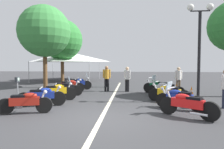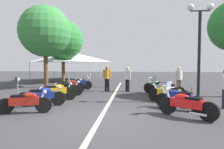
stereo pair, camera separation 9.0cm
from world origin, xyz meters
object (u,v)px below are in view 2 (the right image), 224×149
at_px(traffic_cone_2, 42,92).
at_px(bystander_1, 107,76).
at_px(motorcycle_left_row_3, 65,88).
at_px(motorcycle_right_row_2, 168,93).
at_px(roadside_tree_0, 63,40).
at_px(traffic_cone_1, 176,89).
at_px(motorcycle_right_row_3, 165,89).
at_px(traffic_cone_0, 192,92).
at_px(parking_meter, 18,86).
at_px(bystander_3, 179,78).
at_px(bystander_4, 107,76).
at_px(event_tent, 69,57).
at_px(motorcycle_left_row_0, 25,102).
at_px(motorcycle_right_row_1, 179,98).
at_px(motorcycle_left_row_1, 42,96).
at_px(motorcycle_left_row_2, 56,91).
at_px(motorcycle_left_row_4, 70,86).
at_px(street_lamp_twin_globe, 200,35).
at_px(bystander_0, 127,77).
at_px(motorcycle_right_row_0, 186,104).
at_px(motorcycle_right_row_4, 159,87).
at_px(roadside_tree_1, 45,32).
at_px(motorcycle_left_row_5, 79,83).

height_order(traffic_cone_2, bystander_1, bystander_1).
bearing_deg(bystander_1, motorcycle_left_row_3, 106.85).
relative_size(motorcycle_right_row_2, traffic_cone_2, 3.14).
bearing_deg(roadside_tree_0, traffic_cone_1, -121.69).
xyz_separation_m(motorcycle_right_row_3, traffic_cone_0, (0.28, -1.51, -0.18)).
relative_size(parking_meter, bystander_3, 0.78).
relative_size(motorcycle_right_row_2, bystander_4, 1.12).
distance_m(parking_meter, roadside_tree_0, 10.88).
bearing_deg(event_tent, motorcycle_left_row_0, -168.36).
bearing_deg(bystander_3, motorcycle_right_row_1, 146.40).
distance_m(motorcycle_left_row_1, motorcycle_left_row_2, 1.34).
height_order(bystander_1, bystander_3, bystander_3).
height_order(motorcycle_right_row_1, event_tent, event_tent).
distance_m(parking_meter, traffic_cone_2, 2.54).
bearing_deg(motorcycle_left_row_4, street_lamp_twin_globe, -38.20).
bearing_deg(bystander_0, parking_meter, 176.23).
relative_size(motorcycle_right_row_0, motorcycle_right_row_4, 0.96).
distance_m(motorcycle_left_row_0, traffic_cone_1, 8.89).
xyz_separation_m(bystander_4, roadside_tree_0, (5.26, 4.95, 3.15)).
relative_size(motorcycle_right_row_4, bystander_1, 1.18).
relative_size(motorcycle_left_row_3, roadside_tree_0, 0.32).
xyz_separation_m(motorcycle_left_row_4, motorcycle_right_row_0, (-5.48, -5.93, 0.02)).
xyz_separation_m(motorcycle_right_row_1, bystander_1, (7.34, 3.91, 0.46)).
bearing_deg(motorcycle_left_row_3, traffic_cone_2, 174.51).
distance_m(traffic_cone_1, bystander_0, 3.22).
bearing_deg(motorcycle_left_row_1, traffic_cone_0, 5.45).
bearing_deg(motorcycle_right_row_3, bystander_3, -84.27).
height_order(motorcycle_left_row_2, roadside_tree_1, roadside_tree_1).
xyz_separation_m(motorcycle_left_row_5, bystander_4, (-0.67, -2.17, 0.55)).
height_order(motorcycle_left_row_4, bystander_1, bystander_1).
relative_size(parking_meter, traffic_cone_0, 2.10).
bearing_deg(roadside_tree_0, bystander_4, -136.75).
relative_size(motorcycle_left_row_2, bystander_4, 1.15).
distance_m(motorcycle_left_row_2, motorcycle_right_row_2, 5.61).
relative_size(motorcycle_left_row_0, motorcycle_right_row_0, 1.09).
distance_m(motorcycle_left_row_5, bystander_0, 3.67).
distance_m(traffic_cone_1, traffic_cone_2, 8.19).
bearing_deg(bystander_1, motorcycle_left_row_2, 111.96).
xyz_separation_m(motorcycle_right_row_0, traffic_cone_1, (5.67, -0.93, -0.18)).
distance_m(motorcycle_left_row_1, motorcycle_right_row_3, 6.50).
distance_m(motorcycle_left_row_1, parking_meter, 1.18).
height_order(motorcycle_right_row_3, parking_meter, parking_meter).
height_order(parking_meter, traffic_cone_1, parking_meter).
relative_size(motorcycle_left_row_0, bystander_0, 1.15).
distance_m(motorcycle_left_row_3, roadside_tree_0, 8.77).
height_order(motorcycle_right_row_3, street_lamp_twin_globe, street_lamp_twin_globe).
bearing_deg(motorcycle_right_row_3, motorcycle_left_row_1, 62.40).
height_order(motorcycle_right_row_1, motorcycle_right_row_2, motorcycle_right_row_2).
bearing_deg(motorcycle_right_row_2, street_lamp_twin_globe, -149.81).
relative_size(motorcycle_left_row_3, bystander_4, 1.13).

